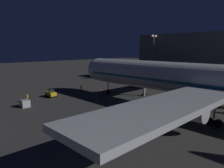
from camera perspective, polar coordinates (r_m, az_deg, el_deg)
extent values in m
plane|color=#383533|center=(42.12, 18.90, -6.87)|extent=(320.00, 320.00, 0.00)
sphere|color=silver|center=(55.99, -3.52, 3.91)|extent=(5.64, 5.64, 5.64)
cube|color=black|center=(54.61, -2.35, 4.84)|extent=(3.16, 1.40, 0.90)
cube|color=#B7BABF|center=(38.93, 26.60, -1.04)|extent=(57.52, 7.11, 0.70)
cylinder|color=black|center=(49.07, 25.86, -1.20)|extent=(2.30, 0.15, 2.30)
cylinder|color=#B7BABF|center=(31.33, 18.95, -6.38)|extent=(2.71, 5.60, 2.71)
cylinder|color=black|center=(32.62, 14.55, -5.54)|extent=(2.30, 0.15, 2.30)
cylinder|color=#B7BABF|center=(53.88, -1.05, -0.13)|extent=(0.28, 0.28, 2.58)
cylinder|color=black|center=(54.23, -1.05, -2.10)|extent=(0.45, 1.20, 1.20)
cylinder|color=#B7BABF|center=(35.26, 25.55, -6.24)|extent=(0.28, 0.28, 2.58)
cylinder|color=black|center=(36.00, 24.36, -8.99)|extent=(0.45, 1.20, 1.20)
cylinder|color=black|center=(35.59, 26.32, -9.34)|extent=(0.45, 1.20, 1.20)
cube|color=#9E9E99|center=(58.71, 13.36, 3.93)|extent=(17.84, 2.60, 2.50)
cube|color=#9E9E99|center=(51.43, 7.99, 3.34)|extent=(3.20, 3.40, 3.00)
cube|color=black|center=(50.34, 7.01, 3.23)|extent=(0.70, 3.20, 2.70)
cylinder|color=#B7BABF|center=(52.73, 8.57, -0.54)|extent=(0.56, 0.56, 4.81)
cylinder|color=black|center=(53.60, 8.90, -2.68)|extent=(0.25, 0.60, 0.60)
cylinder|color=black|center=(52.66, 8.12, -2.87)|extent=(0.25, 0.60, 0.60)
cylinder|color=#59595E|center=(75.55, 10.86, 6.42)|extent=(0.40, 0.40, 15.34)
cube|color=#F9EFC6|center=(76.31, 11.45, 12.39)|extent=(1.10, 0.50, 0.60)
cube|color=#F9EFC6|center=(74.83, 10.65, 12.47)|extent=(1.10, 0.50, 0.60)
cube|color=yellow|center=(53.08, -15.90, -2.50)|extent=(1.50, 2.74, 0.90)
cube|color=black|center=(52.56, -15.72, -1.71)|extent=(1.20, 0.20, 0.70)
cylinder|color=black|center=(54.37, -15.61, -2.69)|extent=(0.24, 0.70, 0.70)
cylinder|color=black|center=(53.64, -17.13, -2.93)|extent=(0.24, 0.70, 0.70)
cylinder|color=black|center=(52.72, -14.60, -3.02)|extent=(0.24, 0.70, 0.70)
cylinder|color=black|center=(51.97, -16.15, -3.27)|extent=(0.24, 0.70, 0.70)
cube|color=#B7BABF|center=(45.78, -22.08, -4.82)|extent=(1.56, 1.55, 1.46)
cylinder|color=black|center=(49.86, -21.51, -4.02)|extent=(0.28, 0.28, 0.83)
cylinder|color=yellow|center=(49.70, -21.56, -3.18)|extent=(0.40, 0.40, 0.66)
sphere|color=tan|center=(49.61, -21.59, -2.67)|extent=(0.24, 0.24, 0.24)
sphere|color=yellow|center=(49.60, -21.59, -2.62)|extent=(0.23, 0.23, 0.23)
cylinder|color=black|center=(57.68, -8.19, -1.63)|extent=(0.28, 0.28, 0.93)
cylinder|color=yellow|center=(57.53, -8.21, -0.86)|extent=(0.40, 0.40, 0.63)
sphere|color=tan|center=(57.46, -8.22, -0.44)|extent=(0.24, 0.24, 0.24)
sphere|color=white|center=(57.45, -8.22, -0.39)|extent=(0.23, 0.23, 0.23)
cone|color=orange|center=(59.74, -3.12, -1.35)|extent=(0.36, 0.36, 0.55)
cone|color=orange|center=(57.00, -6.46, -1.92)|extent=(0.36, 0.36, 0.55)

